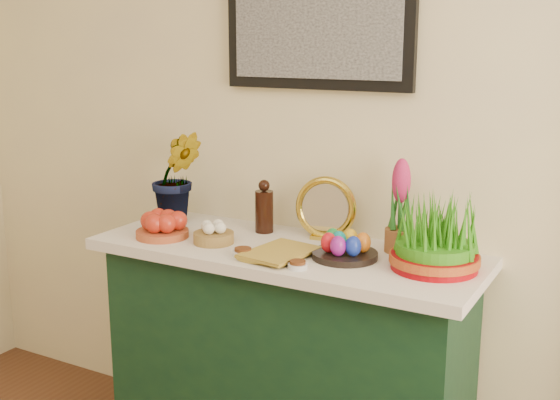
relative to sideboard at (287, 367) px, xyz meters
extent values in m
cube|color=beige|center=(0.21, 0.25, 0.93)|extent=(4.00, 0.04, 2.70)
cube|color=black|center=(0.00, 0.23, 1.27)|extent=(0.74, 0.03, 0.54)
cube|color=#A5A5A5|center=(0.00, 0.21, 1.27)|extent=(0.66, 0.01, 0.46)
cube|color=#13351B|center=(0.00, 0.00, 0.00)|extent=(1.30, 0.45, 0.85)
cube|color=silver|center=(0.00, 0.00, 0.45)|extent=(1.40, 0.55, 0.04)
imported|color=#226820|center=(-0.55, 0.10, 0.71)|extent=(0.32, 0.32, 0.49)
cylinder|color=#AB4E2A|center=(-0.46, -0.12, 0.48)|extent=(0.23, 0.23, 0.03)
cylinder|color=olive|center=(-0.25, -0.09, 0.48)|extent=(0.17, 0.17, 0.04)
cylinder|color=black|center=(-0.17, 0.13, 0.54)|extent=(0.07, 0.07, 0.16)
sphere|color=black|center=(-0.17, 0.13, 0.65)|extent=(0.04, 0.04, 0.04)
cube|color=gold|center=(0.07, 0.15, 0.47)|extent=(0.10, 0.06, 0.01)
torus|color=gold|center=(0.07, 0.16, 0.58)|extent=(0.24, 0.08, 0.23)
cylinder|color=silver|center=(0.07, 0.16, 0.58)|extent=(0.18, 0.05, 0.18)
imported|color=#B19132|center=(-0.06, -0.11, 0.48)|extent=(0.20, 0.27, 0.03)
cylinder|color=silver|center=(-0.08, -0.17, 0.47)|extent=(0.07, 0.07, 0.02)
cylinder|color=#592D14|center=(-0.08, -0.17, 0.49)|extent=(0.06, 0.06, 0.01)
cylinder|color=silver|center=(0.15, -0.20, 0.47)|extent=(0.06, 0.06, 0.02)
cylinder|color=#592D14|center=(0.15, -0.20, 0.49)|extent=(0.05, 0.05, 0.01)
cylinder|color=black|center=(0.24, -0.02, 0.48)|extent=(0.27, 0.27, 0.02)
ellipsoid|color=red|center=(0.19, -0.06, 0.52)|extent=(0.05, 0.05, 0.07)
ellipsoid|color=#1831AD|center=(0.28, -0.06, 0.52)|extent=(0.05, 0.05, 0.07)
ellipsoid|color=yellow|center=(0.24, 0.02, 0.52)|extent=(0.05, 0.05, 0.07)
ellipsoid|color=#1A8F3D|center=(0.18, 0.00, 0.52)|extent=(0.05, 0.05, 0.07)
ellipsoid|color=orange|center=(0.29, 0.00, 0.52)|extent=(0.05, 0.05, 0.07)
ellipsoid|color=#8E198D|center=(0.24, -0.08, 0.52)|extent=(0.05, 0.05, 0.07)
ellipsoid|color=#0C8A92|center=(0.21, -0.02, 0.52)|extent=(0.05, 0.05, 0.07)
cylinder|color=#92592F|center=(0.37, 0.13, 0.51)|extent=(0.10, 0.10, 0.08)
ellipsoid|color=#C92869|center=(0.37, 0.13, 0.72)|extent=(0.06, 0.06, 0.16)
cylinder|color=#94030A|center=(0.53, 0.01, 0.49)|extent=(0.28, 0.28, 0.05)
cylinder|color=#A2101A|center=(0.53, 0.01, 0.50)|extent=(0.29, 0.29, 0.03)
camera|label=1|loc=(1.14, -2.10, 1.19)|focal=45.00mm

